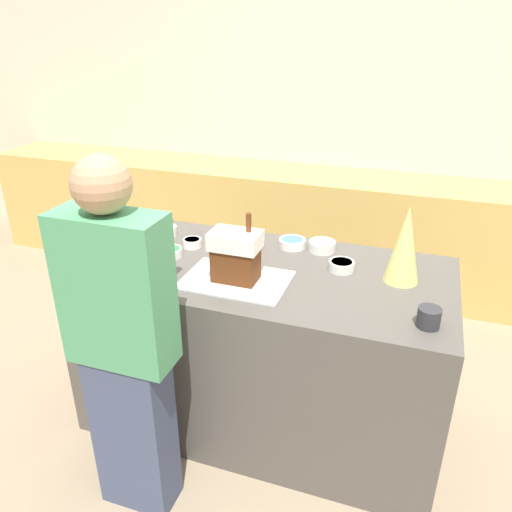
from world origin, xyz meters
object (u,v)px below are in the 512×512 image
object	(u,v)px
candy_bowl_near_tray_right	(322,246)
candy_bowl_center_rear	(292,243)
candy_bowl_behind_tray	(167,230)
mug	(429,317)
candy_bowl_beside_tree	(341,265)
cookbook	(246,246)
baking_tray	(236,280)
candy_bowl_front_corner	(192,243)
person	(124,347)
gingerbread_house	(236,255)
decorative_tree	(405,245)
candy_bowl_far_right	(171,252)

from	to	relation	value
candy_bowl_near_tray_right	candy_bowl_center_rear	size ratio (longest dim) A/B	0.98
candy_bowl_behind_tray	mug	bearing A→B (deg)	-19.37
candy_bowl_beside_tree	cookbook	distance (m)	0.53
baking_tray	cookbook	xyz separation A→B (m)	(-0.09, 0.36, 0.01)
candy_bowl_front_corner	mug	xyz separation A→B (m)	(1.18, -0.39, 0.02)
mug	person	xyz separation A→B (m)	(-1.10, -0.40, -0.12)
gingerbread_house	person	world-z (taller)	person
baking_tray	mug	distance (m)	0.84
decorative_tree	gingerbread_house	bearing A→B (deg)	-160.61
cookbook	candy_bowl_near_tray_right	bearing A→B (deg)	12.80
candy_bowl_center_rear	candy_bowl_far_right	bearing A→B (deg)	-150.47
candy_bowl_behind_tray	candy_bowl_center_rear	xyz separation A→B (m)	(0.69, 0.07, -0.00)
candy_bowl_behind_tray	person	xyz separation A→B (m)	(0.28, -0.89, -0.11)
candy_bowl_center_rear	candy_bowl_behind_tray	bearing A→B (deg)	-174.35
person	gingerbread_house	bearing A→B (deg)	62.18
cookbook	mug	world-z (taller)	mug
candy_bowl_beside_tree	candy_bowl_front_corner	size ratio (longest dim) A/B	1.27
candy_bowl_behind_tray	candy_bowl_center_rear	bearing A→B (deg)	5.65
candy_bowl_front_corner	mug	world-z (taller)	mug
candy_bowl_behind_tray	mug	distance (m)	1.47
candy_bowl_behind_tray	person	world-z (taller)	person
decorative_tree	person	world-z (taller)	person
gingerbread_house	candy_bowl_far_right	xyz separation A→B (m)	(-0.40, 0.14, -0.11)
baking_tray	candy_bowl_near_tray_right	xyz separation A→B (m)	(0.30, 0.45, 0.02)
decorative_tree	cookbook	xyz separation A→B (m)	(-0.79, 0.12, -0.17)
candy_bowl_far_right	decorative_tree	bearing A→B (deg)	5.60
candy_bowl_near_tray_right	cookbook	size ratio (longest dim) A/B	0.82
candy_bowl_far_right	person	bearing A→B (deg)	-78.33
gingerbread_house	candy_bowl_near_tray_right	bearing A→B (deg)	56.69
candy_bowl_beside_tree	cookbook	world-z (taller)	candy_bowl_beside_tree
baking_tray	gingerbread_house	bearing A→B (deg)	22.79
person	candy_bowl_far_right	bearing A→B (deg)	101.67
candy_bowl_behind_tray	person	distance (m)	0.94
baking_tray	decorative_tree	distance (m)	0.76
candy_bowl_beside_tree	mug	size ratio (longest dim) A/B	1.36
gingerbread_house	cookbook	distance (m)	0.39
cookbook	person	bearing A→B (deg)	-101.82
candy_bowl_beside_tree	person	world-z (taller)	person
mug	person	size ratio (longest dim) A/B	0.06
decorative_tree	person	bearing A→B (deg)	-142.02
decorative_tree	mug	bearing A→B (deg)	-70.02
baking_tray	candy_bowl_behind_tray	xyz separation A→B (m)	(-0.55, 0.38, 0.02)
candy_bowl_behind_tray	person	size ratio (longest dim) A/B	0.07
candy_bowl_far_right	mug	size ratio (longest dim) A/B	1.31
decorative_tree	mug	distance (m)	0.40
decorative_tree	cookbook	world-z (taller)	decorative_tree
candy_bowl_front_corner	candy_bowl_behind_tray	bearing A→B (deg)	153.75
candy_bowl_far_right	person	size ratio (longest dim) A/B	0.07
candy_bowl_beside_tree	candy_bowl_far_right	world-z (taller)	candy_bowl_beside_tree
candy_bowl_far_right	person	distance (m)	0.67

